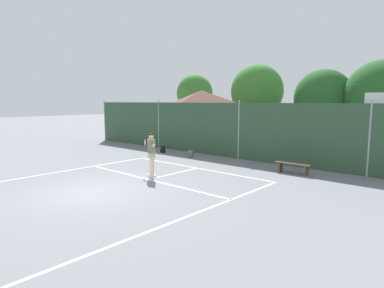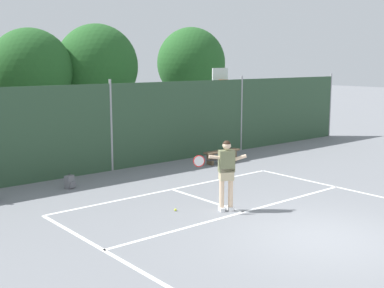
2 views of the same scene
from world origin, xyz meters
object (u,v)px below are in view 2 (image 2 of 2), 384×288
backpack_grey (70,182)px  courtside_bench (222,154)px  basketball_hoop (219,96)px  tennis_player (226,169)px  tennis_ball (175,210)px

backpack_grey → courtside_bench: 6.24m
basketball_hoop → tennis_player: 9.98m
courtside_bench → backpack_grey: bearing=178.5°
basketball_hoop → tennis_ball: 10.33m
tennis_player → courtside_bench: tennis_player is taller
basketball_hoop → tennis_ball: (-7.64, -6.58, -2.28)m
tennis_ball → backpack_grey: backpack_grey is taller
tennis_ball → courtside_bench: bearing=36.0°
backpack_grey → basketball_hoop: bearing=16.9°
backpack_grey → courtside_bench: courtside_bench is taller
basketball_hoop → backpack_grey: (-8.68, -2.64, -2.12)m
basketball_hoop → courtside_bench: bearing=-131.0°
tennis_player → backpack_grey: size_ratio=4.01×
courtside_bench → tennis_player: bearing=-132.3°
backpack_grey → tennis_player: bearing=-66.3°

